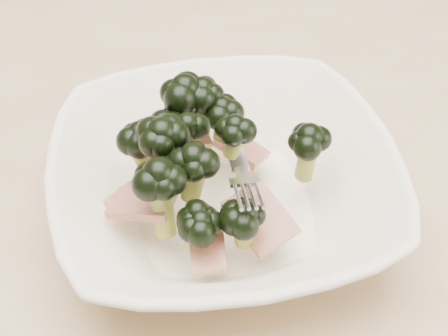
{
  "coord_description": "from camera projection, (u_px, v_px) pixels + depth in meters",
  "views": [
    {
      "loc": [
        0.06,
        -0.4,
        1.13
      ],
      "look_at": [
        0.06,
        -0.05,
        0.8
      ],
      "focal_mm": 50.0,
      "sensor_mm": 36.0,
      "label": 1
    }
  ],
  "objects": [
    {
      "name": "dining_table",
      "position": [
        168.0,
        241.0,
        0.62
      ],
      "size": [
        1.2,
        0.8,
        0.75
      ],
      "color": "tan",
      "rests_on": "ground"
    },
    {
      "name": "broccoli_dish",
      "position": [
        221.0,
        179.0,
        0.48
      ],
      "size": [
        0.31,
        0.31,
        0.1
      ],
      "color": "white",
      "rests_on": "dining_table"
    }
  ]
}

